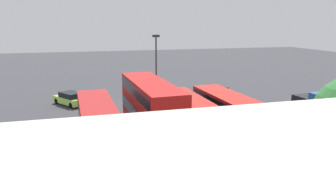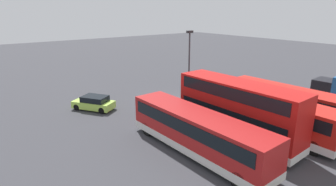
{
  "view_description": "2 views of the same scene",
  "coord_description": "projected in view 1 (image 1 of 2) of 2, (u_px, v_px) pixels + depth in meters",
  "views": [
    {
      "loc": [
        6.85,
        34.44,
        8.9
      ],
      "look_at": [
        -2.06,
        2.65,
        1.68
      ],
      "focal_mm": 34.57,
      "sensor_mm": 36.0,
      "label": 1
    },
    {
      "loc": [
        17.86,
        23.73,
        9.68
      ],
      "look_at": [
        1.2,
        1.78,
        1.37
      ],
      "focal_mm": 29.6,
      "sensor_mm": 36.0,
      "label": 2
    }
  ],
  "objects": [
    {
      "name": "bus_single_deck_second",
      "position": [
        194.0,
        118.0,
        25.04
      ],
      "size": [
        2.75,
        11.42,
        2.95
      ],
      "color": "red",
      "rests_on": "ground"
    },
    {
      "name": "ground_plane",
      "position": [
        144.0,
        104.0,
        36.11
      ],
      "size": [
        140.0,
        140.0,
        0.0
      ],
      "primitive_type": "plane",
      "color": "#38383D"
    },
    {
      "name": "lamp_post_tall",
      "position": [
        156.0,
        66.0,
        32.77
      ],
      "size": [
        0.7,
        0.3,
        7.71
      ],
      "color": "#38383D",
      "rests_on": "ground"
    },
    {
      "name": "bus_single_deck_near_end",
      "position": [
        233.0,
        113.0,
        26.61
      ],
      "size": [
        3.01,
        11.27,
        2.95
      ],
      "color": "red",
      "rests_on": "ground"
    },
    {
      "name": "car_hatchback_silver",
      "position": [
        70.0,
        99.0,
        35.55
      ],
      "size": [
        3.75,
        4.4,
        1.43
      ],
      "color": "#A5D14C",
      "rests_on": "ground"
    },
    {
      "name": "car_small_green",
      "position": [
        217.0,
        95.0,
        37.57
      ],
      "size": [
        4.33,
        3.88,
        1.43
      ],
      "color": "#1E479E",
      "rests_on": "ground"
    },
    {
      "name": "bus_double_decker_third",
      "position": [
        151.0,
        109.0,
        24.61
      ],
      "size": [
        3.01,
        10.29,
        4.55
      ],
      "color": "#B71411",
      "rests_on": "ground"
    },
    {
      "name": "bus_single_deck_fourth",
      "position": [
        98.0,
        123.0,
        23.95
      ],
      "size": [
        2.9,
        11.95,
        2.95
      ],
      "color": "#A51919",
      "rests_on": "ground"
    }
  ]
}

